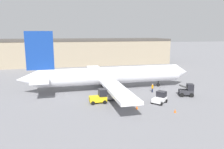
% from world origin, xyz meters
% --- Properties ---
extents(ground_plane, '(400.00, 400.00, 0.00)m').
position_xyz_m(ground_plane, '(0.00, 0.00, 0.00)').
color(ground_plane, slate).
extents(terminal_building, '(82.72, 14.34, 9.34)m').
position_xyz_m(terminal_building, '(-11.53, 38.88, 4.68)').
color(terminal_building, gray).
rests_on(terminal_building, ground_plane).
extents(airplane, '(36.05, 33.70, 12.00)m').
position_xyz_m(airplane, '(-1.05, -0.02, 3.00)').
color(airplane, white).
rests_on(airplane, ground_plane).
extents(ground_crew_worker, '(0.38, 0.38, 1.72)m').
position_xyz_m(ground_crew_worker, '(7.33, -4.00, 0.92)').
color(ground_crew_worker, '#1E2338').
rests_on(ground_crew_worker, ground_plane).
extents(baggage_tug, '(2.90, 1.99, 2.39)m').
position_xyz_m(baggage_tug, '(-4.06, -8.11, 1.06)').
color(baggage_tug, yellow).
rests_on(baggage_tug, ground_plane).
extents(belt_loader_truck, '(2.99, 2.51, 2.32)m').
position_xyz_m(belt_loader_truck, '(12.61, -7.86, 1.08)').
color(belt_loader_truck, '#2D2D33').
rests_on(belt_loader_truck, ground_plane).
extents(pushback_tug, '(3.15, 3.07, 1.90)m').
position_xyz_m(pushback_tug, '(5.95, -10.39, 0.87)').
color(pushback_tug, silver).
rests_on(pushback_tug, ground_plane).
extents(safety_cone_near, '(0.36, 0.36, 0.55)m').
position_xyz_m(safety_cone_near, '(6.14, -15.20, 0.28)').
color(safety_cone_near, '#EF590F').
rests_on(safety_cone_near, ground_plane).
extents(safety_cone_far, '(0.36, 0.36, 0.55)m').
position_xyz_m(safety_cone_far, '(1.13, -12.43, 0.28)').
color(safety_cone_far, '#EF590F').
rests_on(safety_cone_far, ground_plane).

